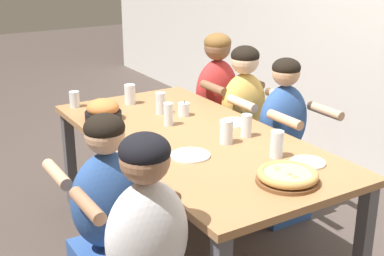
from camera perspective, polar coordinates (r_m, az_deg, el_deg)
ground_plane at (r=3.52m, az=0.00°, el=-12.40°), size 18.00×18.00×0.00m
dining_table at (r=3.21m, az=0.00°, el=-2.09°), size 2.05×1.01×0.75m
pizza_board_main at (r=2.62m, az=10.15°, el=-5.08°), size 0.31×0.31×0.06m
skillet_bowl at (r=3.51m, az=-9.46°, el=1.84°), size 0.34×0.24×0.14m
empty_plate_a at (r=3.41m, az=4.58°, el=0.60°), size 0.19×0.19×0.02m
empty_plate_b at (r=2.86m, az=12.25°, el=-3.62°), size 0.18×0.18×0.02m
empty_plate_c at (r=2.89m, az=-0.18°, el=-2.93°), size 0.22×0.22×0.02m
cocktail_glass_blue at (r=3.55m, az=-0.88°, el=1.94°), size 0.08×0.08×0.11m
drinking_glass_a at (r=3.35m, az=-2.52°, el=1.31°), size 0.06×0.06×0.15m
drinking_glass_b at (r=3.82m, az=-6.63°, el=3.46°), size 0.08×0.08×0.14m
drinking_glass_c at (r=3.06m, az=3.70°, el=-0.56°), size 0.08×0.08×0.14m
drinking_glass_d at (r=3.59m, az=-3.38°, el=2.52°), size 0.07×0.07×0.14m
drinking_glass_e at (r=3.82m, az=-12.42°, el=3.02°), size 0.07×0.07×0.11m
drinking_glass_f at (r=3.17m, az=5.82°, el=0.11°), size 0.07×0.07×0.14m
drinking_glass_g at (r=2.89m, az=9.03°, el=-1.88°), size 0.07×0.07×0.15m
diner_near_midright at (r=2.64m, az=-8.71°, el=-11.38°), size 0.51×0.40×1.13m
diner_far_center at (r=3.69m, az=9.57°, el=-2.12°), size 0.51×0.40×1.14m
diner_far_left at (r=4.27m, az=2.66°, el=1.64°), size 0.51×0.40×1.19m
diner_far_midleft at (r=4.00m, az=5.47°, el=0.03°), size 0.51×0.40×1.15m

